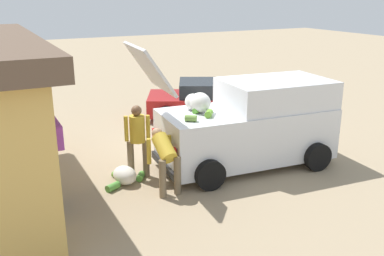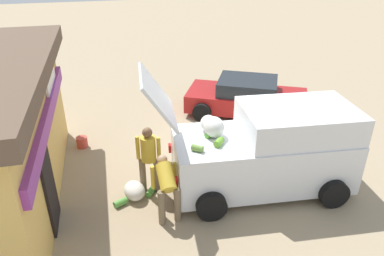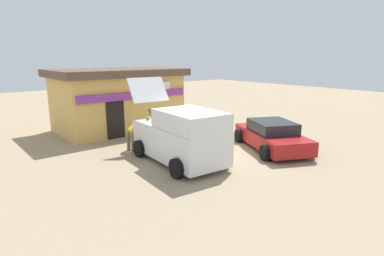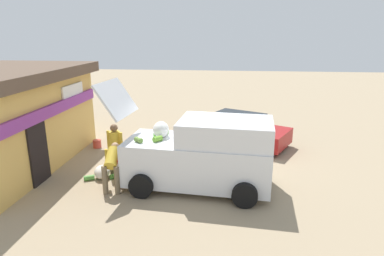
% 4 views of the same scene
% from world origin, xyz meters
% --- Properties ---
extents(ground_plane, '(60.00, 60.00, 0.00)m').
position_xyz_m(ground_plane, '(0.00, 0.00, 0.00)').
color(ground_plane, '#9E896B').
extents(delivery_van, '(2.44, 4.87, 3.01)m').
position_xyz_m(delivery_van, '(-1.81, -0.52, 1.02)').
color(delivery_van, silver).
rests_on(delivery_van, ground_plane).
extents(parked_sedan, '(3.39, 4.36, 1.22)m').
position_xyz_m(parked_sedan, '(2.26, -1.59, 0.58)').
color(parked_sedan, maroon).
rests_on(parked_sedan, ground_plane).
extents(vendor_standing, '(0.43, 0.55, 1.68)m').
position_xyz_m(vendor_standing, '(-1.36, 2.21, 0.98)').
color(vendor_standing, '#726047').
rests_on(vendor_standing, ground_plane).
extents(customer_bending, '(0.79, 0.57, 1.31)m').
position_xyz_m(customer_bending, '(-2.33, 1.97, 0.82)').
color(customer_bending, '#726047').
rests_on(customer_bending, ground_plane).
extents(unloaded_banana_pile, '(0.84, 1.03, 0.40)m').
position_xyz_m(unloaded_banana_pile, '(-1.56, 2.61, 0.18)').
color(unloaded_banana_pile, silver).
rests_on(unloaded_banana_pile, ground_plane).
extents(paint_bucket, '(0.31, 0.31, 0.31)m').
position_xyz_m(paint_bucket, '(1.15, 3.86, 0.15)').
color(paint_bucket, '#BF3F33').
rests_on(paint_bucket, ground_plane).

